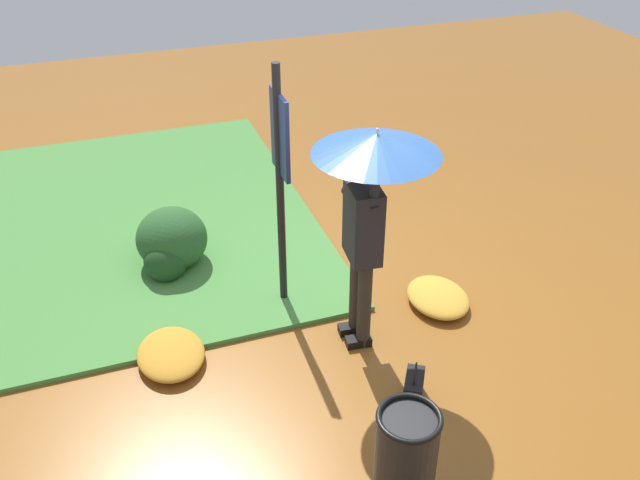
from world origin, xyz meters
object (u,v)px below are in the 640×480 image
object	(u,v)px
person_with_umbrella	(370,186)
handbag	(414,388)
trash_bin	(405,461)
info_sign_post	(280,163)

from	to	relation	value
person_with_umbrella	handbag	world-z (taller)	person_with_umbrella
person_with_umbrella	handbag	bearing A→B (deg)	8.09
handbag	trash_bin	xyz separation A→B (m)	(0.83, -0.49, 0.29)
info_sign_post	trash_bin	xyz separation A→B (m)	(2.41, 0.09, -1.03)
handbag	person_with_umbrella	bearing A→B (deg)	-171.91
person_with_umbrella	info_sign_post	world-z (taller)	info_sign_post
person_with_umbrella	handbag	distance (m)	1.62
handbag	trash_bin	size ratio (longest dim) A/B	0.44
person_with_umbrella	info_sign_post	bearing A→B (deg)	-150.08
trash_bin	info_sign_post	bearing A→B (deg)	-177.91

